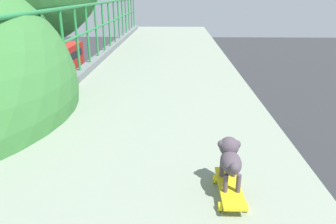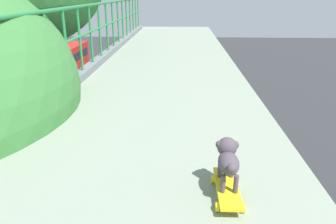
# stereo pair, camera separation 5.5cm
# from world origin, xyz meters

# --- Properties ---
(city_bus) EXTENTS (2.69, 11.73, 3.02)m
(city_bus) POSITION_xyz_m (-9.26, 27.52, 1.73)
(city_bus) COLOR #B11F16
(city_bus) RESTS_ON ground
(toy_skateboard) EXTENTS (0.21, 0.56, 0.09)m
(toy_skateboard) POSITION_xyz_m (1.94, 2.85, 6.28)
(toy_skateboard) COLOR gold
(toy_skateboard) RESTS_ON overpass_deck
(small_dog) EXTENTS (0.18, 0.41, 0.33)m
(small_dog) POSITION_xyz_m (1.94, 2.92, 6.50)
(small_dog) COLOR #4D424C
(small_dog) RESTS_ON toy_skateboard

